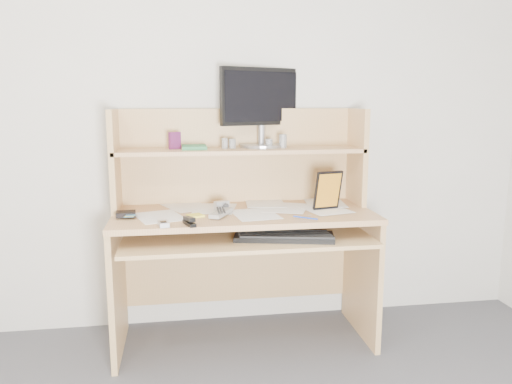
{
  "coord_description": "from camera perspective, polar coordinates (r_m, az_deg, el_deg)",
  "views": [
    {
      "loc": [
        -0.34,
        -1.14,
        1.34
      ],
      "look_at": [
        0.06,
        1.43,
        0.87
      ],
      "focal_mm": 35.0,
      "sensor_mm": 36.0,
      "label": 1
    }
  ],
  "objects": [
    {
      "name": "stapler",
      "position": [
        2.43,
        -7.63,
        -3.26
      ],
      "size": [
        0.07,
        0.12,
        0.04
      ],
      "primitive_type": "cube",
      "rotation": [
        0.0,
        0.0,
        0.31
      ],
      "color": "black",
      "rests_on": "paper_clutter"
    },
    {
      "name": "shelf_book",
      "position": [
        2.8,
        -7.07,
        5.11
      ],
      "size": [
        0.13,
        0.19,
        0.02
      ],
      "primitive_type": "cube",
      "rotation": [
        0.0,
        0.0,
        -0.0
      ],
      "color": "#34824C",
      "rests_on": "desk"
    },
    {
      "name": "digital_camera",
      "position": [
        2.73,
        -3.95,
        -1.55
      ],
      "size": [
        0.09,
        0.06,
        0.05
      ],
      "primitive_type": "cube",
      "rotation": [
        0.0,
        0.0,
        0.45
      ],
      "color": "#B2B2B4",
      "rests_on": "paper_clutter"
    },
    {
      "name": "flip_phone",
      "position": [
        2.43,
        -10.55,
        -3.5
      ],
      "size": [
        0.06,
        0.09,
        0.02
      ],
      "primitive_type": "cube",
      "rotation": [
        0.0,
        0.0,
        0.19
      ],
      "color": "#BBBABD",
      "rests_on": "paper_clutter"
    },
    {
      "name": "wallet",
      "position": [
        2.66,
        -14.66,
        -2.44
      ],
      "size": [
        0.1,
        0.09,
        0.02
      ],
      "primitive_type": "cube",
      "rotation": [
        0.0,
        0.0,
        0.07
      ],
      "color": "black",
      "rests_on": "paper_clutter"
    },
    {
      "name": "chip_stack_b",
      "position": [
        2.8,
        -3.58,
        5.58
      ],
      "size": [
        0.04,
        0.04,
        0.06
      ],
      "primitive_type": "cylinder",
      "rotation": [
        0.0,
        0.0,
        0.06
      ],
      "color": "white",
      "rests_on": "desk"
    },
    {
      "name": "game_case",
      "position": [
        2.75,
        8.22,
        0.2
      ],
      "size": [
        0.15,
        0.05,
        0.22
      ],
      "primitive_type": "cube",
      "rotation": [
        0.0,
        0.0,
        0.24
      ],
      "color": "black",
      "rests_on": "paper_clutter"
    },
    {
      "name": "card_box",
      "position": [
        2.8,
        -9.27,
        5.83
      ],
      "size": [
        0.07,
        0.05,
        0.09
      ],
      "primitive_type": "cube",
      "rotation": [
        0.0,
        0.0,
        0.54
      ],
      "color": "maroon",
      "rests_on": "desk"
    },
    {
      "name": "monitor",
      "position": [
        2.9,
        0.62,
        9.92
      ],
      "size": [
        0.49,
        0.28,
        0.45
      ],
      "rotation": [
        0.0,
        0.0,
        0.39
      ],
      "color": "#99999D",
      "rests_on": "desk"
    },
    {
      "name": "sticky_note_pad",
      "position": [
        2.62,
        -6.92,
        -2.69
      ],
      "size": [
        0.1,
        0.1,
        0.01
      ],
      "primitive_type": "cube",
      "rotation": [
        0.0,
        0.0,
        0.42
      ],
      "color": "yellow",
      "rests_on": "desk"
    },
    {
      "name": "tv_remote",
      "position": [
        2.62,
        -4.01,
        -2.4
      ],
      "size": [
        0.14,
        0.21,
        0.02
      ],
      "primitive_type": "cube",
      "rotation": [
        0.0,
        0.0,
        -0.47
      ],
      "color": "gray",
      "rests_on": "paper_clutter"
    },
    {
      "name": "paper_clutter",
      "position": [
        2.71,
        -1.4,
        -2.21
      ],
      "size": [
        1.32,
        0.54,
        0.01
      ],
      "primitive_type": "cube",
      "color": "white",
      "rests_on": "desk"
    },
    {
      "name": "desk",
      "position": [
        2.8,
        -1.61,
        -3.03
      ],
      "size": [
        1.4,
        0.7,
        1.3
      ],
      "color": "tan",
      "rests_on": "floor"
    },
    {
      "name": "back_wall",
      "position": [
        2.96,
        -2.25,
        8.56
      ],
      "size": [
        3.6,
        0.04,
        2.5
      ],
      "primitive_type": "cube",
      "color": "silver",
      "rests_on": "floor"
    },
    {
      "name": "chip_stack_c",
      "position": [
        2.83,
        1.49,
        5.58
      ],
      "size": [
        0.05,
        0.05,
        0.05
      ],
      "primitive_type": "cylinder",
      "rotation": [
        0.0,
        0.0,
        -0.42
      ],
      "color": "black",
      "rests_on": "desk"
    },
    {
      "name": "chip_stack_a",
      "position": [
        2.81,
        -2.72,
        5.55
      ],
      "size": [
        0.05,
        0.05,
        0.05
      ],
      "primitive_type": "cylinder",
      "rotation": [
        0.0,
        0.0,
        -0.27
      ],
      "color": "black",
      "rests_on": "desk"
    },
    {
      "name": "blue_pen",
      "position": [
        2.54,
        5.66,
        -2.95
      ],
      "size": [
        0.11,
        0.09,
        0.01
      ],
      "primitive_type": "cylinder",
      "rotation": [
        1.57,
        0.0,
        0.9
      ],
      "color": "#183EBB",
      "rests_on": "paper_clutter"
    },
    {
      "name": "chip_stack_d",
      "position": [
        2.83,
        3.09,
        5.82
      ],
      "size": [
        0.06,
        0.06,
        0.08
      ],
      "primitive_type": "cylinder",
      "rotation": [
        0.0,
        0.0,
        -0.3
      ],
      "color": "white",
      "rests_on": "desk"
    },
    {
      "name": "keyboard",
      "position": [
        2.55,
        3.22,
        -5.03
      ],
      "size": [
        0.53,
        0.28,
        0.03
      ],
      "rotation": [
        0.0,
        0.0,
        -0.22
      ],
      "color": "black",
      "rests_on": "desk"
    }
  ]
}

